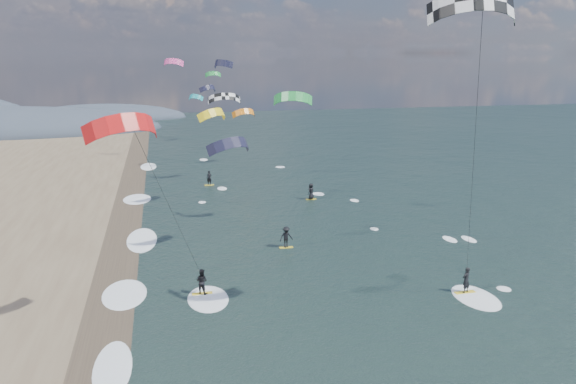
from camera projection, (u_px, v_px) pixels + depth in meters
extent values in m
cube|color=#382D23|center=(105.00, 332.00, 31.47)|extent=(3.00, 240.00, 0.00)
ellipsoid|color=#3D4756|center=(101.00, 119.00, 133.39)|extent=(40.00, 18.00, 7.00)
cube|color=yellow|center=(465.00, 292.00, 36.56)|extent=(1.40, 0.42, 0.06)
imported|color=black|center=(466.00, 280.00, 36.35)|extent=(0.74, 0.64, 1.72)
ellipsoid|color=white|center=(476.00, 298.00, 35.88)|extent=(2.60, 4.20, 0.12)
cylinder|color=black|center=(474.00, 160.00, 31.03)|extent=(0.02, 0.02, 17.82)
cube|color=yellow|center=(202.00, 294.00, 36.38)|extent=(1.32, 0.40, 0.06)
imported|color=black|center=(202.00, 281.00, 36.17)|extent=(1.03, 0.98, 1.67)
ellipsoid|color=white|center=(208.00, 299.00, 35.70)|extent=(2.60, 4.20, 0.12)
cylinder|color=black|center=(171.00, 210.00, 31.57)|extent=(0.02, 0.02, 12.73)
cube|color=yellow|center=(286.00, 247.00, 45.07)|extent=(1.10, 0.35, 0.05)
imported|color=black|center=(286.00, 237.00, 44.85)|extent=(1.22, 0.84, 1.73)
cube|color=yellow|center=(311.00, 199.00, 59.94)|extent=(1.10, 0.35, 0.05)
imported|color=black|center=(311.00, 191.00, 59.73)|extent=(1.00, 0.95, 1.72)
cube|color=yellow|center=(209.00, 185.00, 66.39)|extent=(1.10, 0.35, 0.05)
imported|color=black|center=(209.00, 178.00, 66.18)|extent=(0.73, 0.64, 1.70)
ellipsoid|color=white|center=(123.00, 367.00, 27.95)|extent=(2.40, 5.40, 0.11)
ellipsoid|color=white|center=(131.00, 294.00, 36.46)|extent=(2.40, 5.40, 0.11)
ellipsoid|color=white|center=(137.00, 240.00, 46.87)|extent=(2.40, 5.40, 0.11)
ellipsoid|color=white|center=(141.00, 199.00, 60.12)|extent=(2.40, 5.40, 0.11)
ellipsoid|color=white|center=(144.00, 167.00, 77.15)|extent=(2.40, 5.40, 0.11)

